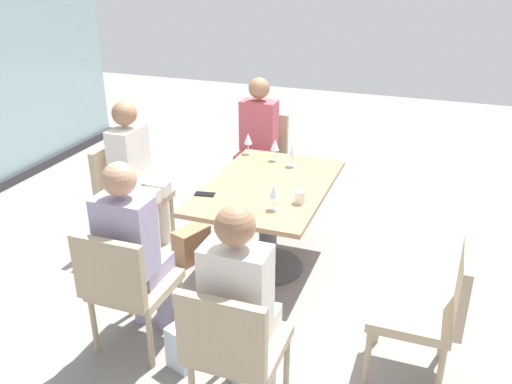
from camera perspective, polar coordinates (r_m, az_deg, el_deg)
name	(u,v)px	position (r m, az deg, el deg)	size (l,w,h in m)	color
ground_plane	(268,267)	(4.42, 1.23, -7.89)	(12.00, 12.00, 0.00)	gray
dining_table_main	(268,205)	(4.16, 1.30, -1.41)	(1.37, 0.88, 0.73)	#997551
chair_near_window	(127,189)	(4.70, -13.37, 0.28)	(0.46, 0.51, 0.87)	tan
chair_far_right	(261,153)	(5.39, 0.49, 4.07)	(0.50, 0.46, 0.87)	tan
chair_far_left	(126,283)	(3.43, -13.50, -9.25)	(0.50, 0.46, 0.87)	tan
chair_side_end	(233,345)	(2.89, -2.38, -15.71)	(0.50, 0.46, 0.87)	tan
chair_front_left	(431,306)	(3.30, 17.86, -11.28)	(0.46, 0.50, 0.87)	tan
person_near_window	(136,169)	(4.57, -12.46, 2.42)	(0.34, 0.39, 1.26)	silver
person_far_right	(257,137)	(5.22, 0.09, 5.78)	(0.39, 0.34, 1.26)	#B24C56
person_far_left	(132,245)	(3.40, -12.84, -5.46)	(0.39, 0.34, 1.26)	#9E93B7
person_side_end	(241,300)	(2.84, -1.60, -11.25)	(0.39, 0.34, 1.26)	silver
wine_glass_0	(275,145)	(4.51, 2.00, 4.92)	(0.07, 0.07, 0.18)	silver
wine_glass_1	(248,139)	(4.66, -0.84, 5.58)	(0.07, 0.07, 0.18)	silver
wine_glass_2	(292,151)	(4.39, 3.85, 4.34)	(0.07, 0.07, 0.18)	silver
wine_glass_3	(274,192)	(3.64, 1.91, 0.05)	(0.07, 0.07, 0.18)	silver
coffee_cup	(300,197)	(3.78, 4.61, -0.49)	(0.08, 0.08, 0.09)	white
cell_phone_on_table	(205,194)	(3.92, -5.40, -0.23)	(0.07, 0.14, 0.01)	black
handbag_0	(192,244)	(4.49, -6.77, -5.45)	(0.30, 0.16, 0.28)	#A3704C
handbag_1	(298,187)	(5.52, 4.41, 0.53)	(0.30, 0.16, 0.28)	#A3704C
handbag_2	(192,340)	(3.50, -6.78, -15.18)	(0.30, 0.16, 0.28)	silver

